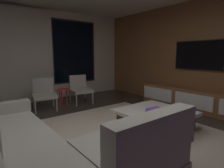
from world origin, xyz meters
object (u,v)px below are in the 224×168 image
sectional_couch (45,152)px  accent_chair_by_curtain (44,92)px  accent_chair_near_window (80,88)px  mounted_tv (198,55)px  media_console (199,101)px  coffee_table (155,120)px  book_stack_on_coffee_table (155,110)px  side_stool (63,92)px

sectional_couch → accent_chair_by_curtain: 2.79m
accent_chair_near_window → mounted_tv: (2.03, -2.34, 0.92)m
accent_chair_near_window → media_console: (1.84, -2.54, -0.18)m
coffee_table → accent_chair_near_window: (-0.13, 2.59, 0.25)m
book_stack_on_coffee_table → coffee_table: bearing=34.0°
accent_chair_near_window → accent_chair_by_curtain: (-1.03, -0.04, 0.00)m
coffee_table → side_stool: (-0.65, 2.56, 0.19)m
book_stack_on_coffee_table → side_stool: 2.66m
accent_chair_near_window → media_console: bearing=-54.0°
coffee_table → side_stool: bearing=104.3°
coffee_table → media_console: bearing=1.8°
coffee_table → media_console: 1.72m
mounted_tv → accent_chair_by_curtain: bearing=143.0°
accent_chair_near_window → accent_chair_by_curtain: same height
sectional_couch → coffee_table: sectional_couch is taller
sectional_couch → book_stack_on_coffee_table: sectional_couch is taller
accent_chair_by_curtain → mounted_tv: mounted_tv is taller
book_stack_on_coffee_table → media_console: 1.77m
accent_chair_near_window → sectional_couch: bearing=-125.2°
accent_chair_by_curtain → side_stool: bearing=1.3°
book_stack_on_coffee_table → media_console: media_console is taller
side_stool → accent_chair_near_window: bearing=3.4°
side_stool → mounted_tv: bearing=-42.2°
media_console → mounted_tv: (0.18, 0.20, 1.10)m
book_stack_on_coffee_table → side_stool: size_ratio=0.65×
sectional_couch → side_stool: 3.00m
accent_chair_near_window → book_stack_on_coffee_table: bearing=-88.1°
side_stool → sectional_couch: bearing=-117.3°
mounted_tv → book_stack_on_coffee_table: bearing=-171.8°
book_stack_on_coffee_table → accent_chair_by_curtain: accent_chair_by_curtain is taller
coffee_table → accent_chair_near_window: 2.61m
book_stack_on_coffee_table → sectional_couch: bearing=-178.0°
media_console → side_stool: bearing=133.4°
accent_chair_by_curtain → side_stool: (0.50, 0.01, -0.06)m
book_stack_on_coffee_table → accent_chair_near_window: size_ratio=0.38×
accent_chair_near_window → media_console: 3.14m
side_stool → book_stack_on_coffee_table: bearing=-76.7°
accent_chair_by_curtain → book_stack_on_coffee_table: bearing=-66.7°
side_stool → mounted_tv: 3.58m
media_console → sectional_couch: bearing=-177.7°
side_stool → mounted_tv: (2.55, -2.31, 0.98)m
sectional_couch → accent_chair_near_window: size_ratio=3.21×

